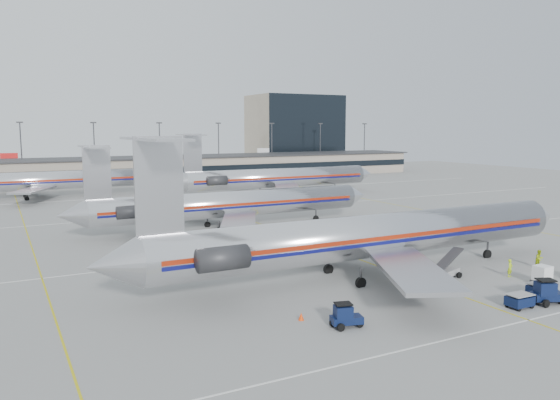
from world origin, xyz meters
TOP-DOWN VIEW (x-y plane):
  - ground at (0.00, 0.00)m, footprint 260.00×260.00m
  - apron_markings at (0.00, 10.00)m, footprint 160.00×0.15m
  - terminal at (0.00, 97.97)m, footprint 162.00×17.00m
  - light_mast_row at (0.00, 112.00)m, footprint 163.60×0.40m
  - distant_building at (62.00, 128.00)m, footprint 30.00×20.00m
  - jet_foreground at (-3.63, -3.17)m, footprint 50.29×29.61m
  - jet_second_row at (-5.63, 25.38)m, footprint 44.59×26.26m
  - jet_third_row at (16.74, 54.72)m, footprint 46.47×28.59m
  - jet_back_row at (-26.26, 72.48)m, footprint 43.57×26.80m
  - tug_left at (-12.46, -13.10)m, footprint 2.36×1.59m
  - tug_center at (4.31, -16.20)m, footprint 2.76×2.08m
  - cart_inner at (1.72, -15.84)m, footprint 1.95×1.35m
  - cart_outer at (5.57, -14.74)m, footprint 2.12×1.52m
  - uld_container at (8.88, -12.40)m, footprint 1.60×1.35m
  - belt_loader at (2.55, -6.98)m, footprint 4.91×2.68m
  - ramp_worker_near at (8.36, -9.43)m, footprint 0.69×0.55m
  - ramp_worker_far at (13.65, -8.49)m, footprint 0.95×0.79m
  - cone_right at (8.35, -13.63)m, footprint 0.58×0.58m
  - cone_left at (-14.42, -10.46)m, footprint 0.47×0.47m

SIDE VIEW (x-z plane):
  - ground at x=0.00m, z-range 0.00..0.00m
  - apron_markings at x=0.00m, z-range 0.00..0.02m
  - cone_left at x=-14.42m, z-range 0.00..0.56m
  - cone_right at x=8.35m, z-range 0.00..0.67m
  - cart_inner at x=1.72m, z-range 0.03..1.13m
  - cart_outer at x=5.57m, z-range 0.04..1.19m
  - belt_loader at x=2.55m, z-range -0.58..1.93m
  - tug_left at x=-12.46m, z-range -0.08..1.68m
  - ramp_worker_near at x=8.36m, z-range 0.00..1.65m
  - uld_container at x=8.88m, z-range 0.01..1.66m
  - ramp_worker_far at x=13.65m, z-range 0.00..1.79m
  - tug_center at x=4.31m, z-range -0.09..1.92m
  - terminal at x=0.00m, z-range 0.03..6.28m
  - jet_second_row at x=-5.63m, z-range -2.45..9.22m
  - jet_back_row at x=-26.26m, z-range -2.50..9.42m
  - jet_third_row at x=16.74m, z-range -2.66..10.04m
  - jet_foreground at x=-3.63m, z-range -2.76..10.40m
  - light_mast_row at x=0.00m, z-range 0.94..16.22m
  - distant_building at x=62.00m, z-range 0.00..25.00m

